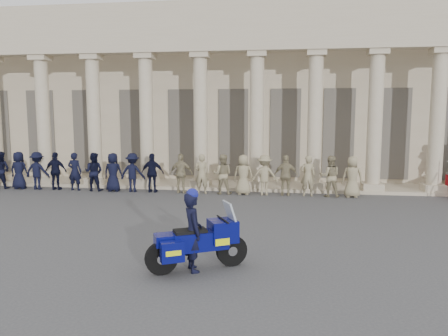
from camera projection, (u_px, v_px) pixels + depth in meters
ground at (194, 237)px, 12.59m from camera, size 90.00×90.00×0.00m
building at (242, 97)px, 26.51m from camera, size 40.00×12.50×9.00m
officer_rank at (123, 172)px, 19.81m from camera, size 20.71×0.67×1.76m
motorcycle at (198, 241)px, 9.92m from camera, size 2.20×1.53×1.54m
rider at (193, 230)px, 9.84m from camera, size 0.69×0.79×1.90m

